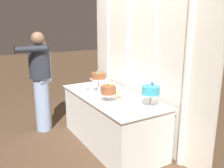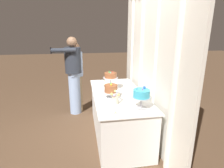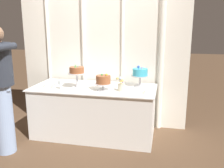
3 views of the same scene
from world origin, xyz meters
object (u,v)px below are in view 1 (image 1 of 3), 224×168
Objects in this scene: cake_display_leftmost at (99,78)px; cake_display_center at (109,91)px; guest_man_dark_suit at (43,80)px; cake_table at (111,120)px; guest_man_pink_jacket at (40,78)px; wine_glass at (86,85)px; tealight_near_left at (93,86)px; tealight_far_left at (83,85)px; flower_vase at (120,100)px; tealight_near_right at (85,87)px; cake_display_rightmost at (151,91)px; tealight_far_right at (131,114)px.

cake_display_leftmost is 1.39× the size of cake_display_center.
cake_table is at bearing 33.38° from guest_man_dark_suit.
guest_man_dark_suit is at bearing -146.62° from cake_table.
guest_man_pink_jacket reaches higher than cake_display_center.
wine_glass is 3.32× the size of tealight_near_left.
tealight_far_left is at bearing 59.30° from guest_man_dark_suit.
flower_vase is (0.44, -0.13, 0.46)m from cake_table.
tealight_near_right is at bearing 48.29° from guest_man_dark_suit.
cake_display_leftmost reaches higher than cake_display_rightmost.
wine_glass reaches higher than tealight_near_right.
cake_display_leftmost is at bearing -162.67° from cake_display_rightmost.
guest_man_dark_suit is 0.93× the size of guest_man_pink_jacket.
cake_display_center is 1.35m from guest_man_pink_jacket.
guest_man_dark_suit reaches higher than wine_glass.
cake_display_center is 0.15× the size of guest_man_pink_jacket.
cake_display_leftmost is (-0.23, -0.09, 0.62)m from cake_table.
guest_man_pink_jacket is at bearing -152.56° from cake_display_center.
cake_display_rightmost is 1.18m from wine_glass.
tealight_far_left is at bearing 165.18° from wine_glass.
cake_display_rightmost is (0.67, 0.19, 0.59)m from cake_table.
guest_man_dark_suit is (-1.53, -0.58, 0.02)m from flower_vase.
flower_vase is (0.67, -0.04, -0.16)m from cake_display_leftmost.
cake_table is 5.19× the size of cake_display_leftmost.
flower_vase is at bearing -6.68° from tealight_near_left.
tealight_far_left is at bearing 178.75° from cake_display_center.
tealight_far_right is (0.58, -0.03, -0.13)m from cake_display_center.
tealight_far_left is (-0.74, -0.13, 0.40)m from cake_table.
guest_man_pink_jacket is at bearing -142.55° from cake_table.
cake_display_rightmost is 1.32m from tealight_near_left.
cake_table is 0.73m from tealight_near_right.
cake_display_leftmost reaches higher than tealight_near_left.
tealight_far_right is (0.33, -0.06, -0.07)m from flower_vase.
tealight_far_left is (-0.93, 0.02, -0.13)m from cake_display_center.
cake_display_leftmost is at bearing 40.92° from guest_man_pink_jacket.
tealight_near_right is at bearing -169.53° from cake_display_leftmost.
cake_display_leftmost reaches higher than tealight_far_left.
cake_table is at bearing 163.43° from flower_vase.
cake_display_center is at bearing 27.44° from guest_man_pink_jacket.
wine_glass is 3.03× the size of tealight_near_right.
tealight_far_left is at bearing 177.95° from tealight_far_right.
tealight_near_left is 0.88m from guest_man_pink_jacket.
cake_table is 0.89m from tealight_far_right.
wine_glass is at bearing -149.87° from cake_display_leftmost.
guest_man_dark_suit reaches higher than tealight_far_left.
tealight_near_right is at bearing -79.67° from tealight_near_left.
tealight_far_right is at bearing 1.28° from wine_glass.
guest_man_pink_jacket is (-0.27, -0.64, 0.14)m from tealight_far_left.
flower_vase is 0.13× the size of guest_man_dark_suit.
flower_vase is 1.18m from tealight_far_left.
guest_man_pink_jacket reaches higher than tealight_near_left.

